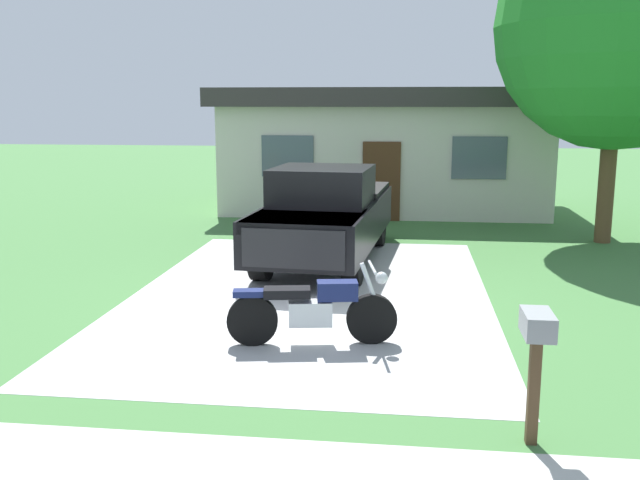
{
  "coord_description": "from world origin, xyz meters",
  "views": [
    {
      "loc": [
        1.52,
        -11.13,
        3.09
      ],
      "look_at": [
        0.15,
        0.06,
        0.9
      ],
      "focal_mm": 39.57,
      "sensor_mm": 36.0,
      "label": 1
    }
  ],
  "objects_px": {
    "motorcycle": "(313,309)",
    "mailbox": "(537,342)",
    "shade_tree": "(619,27)",
    "pickup_truck": "(327,213)",
    "neighbor_house": "(385,148)"
  },
  "relations": [
    {
      "from": "motorcycle",
      "to": "pickup_truck",
      "type": "bearing_deg",
      "value": 94.53
    },
    {
      "from": "motorcycle",
      "to": "shade_tree",
      "type": "height_order",
      "value": "shade_tree"
    },
    {
      "from": "mailbox",
      "to": "shade_tree",
      "type": "height_order",
      "value": "shade_tree"
    },
    {
      "from": "shade_tree",
      "to": "mailbox",
      "type": "bearing_deg",
      "value": -107.79
    },
    {
      "from": "shade_tree",
      "to": "neighbor_house",
      "type": "relative_size",
      "value": 0.76
    },
    {
      "from": "motorcycle",
      "to": "mailbox",
      "type": "height_order",
      "value": "mailbox"
    },
    {
      "from": "motorcycle",
      "to": "pickup_truck",
      "type": "relative_size",
      "value": 0.38
    },
    {
      "from": "motorcycle",
      "to": "pickup_truck",
      "type": "height_order",
      "value": "pickup_truck"
    },
    {
      "from": "motorcycle",
      "to": "mailbox",
      "type": "bearing_deg",
      "value": -46.32
    },
    {
      "from": "pickup_truck",
      "to": "shade_tree",
      "type": "height_order",
      "value": "shade_tree"
    },
    {
      "from": "motorcycle",
      "to": "mailbox",
      "type": "relative_size",
      "value": 1.74
    },
    {
      "from": "mailbox",
      "to": "shade_tree",
      "type": "relative_size",
      "value": 0.17
    },
    {
      "from": "shade_tree",
      "to": "motorcycle",
      "type": "bearing_deg",
      "value": -126.27
    },
    {
      "from": "motorcycle",
      "to": "shade_tree",
      "type": "xyz_separation_m",
      "value": [
        5.59,
        7.62,
        4.22
      ]
    },
    {
      "from": "mailbox",
      "to": "neighbor_house",
      "type": "relative_size",
      "value": 0.13
    }
  ]
}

